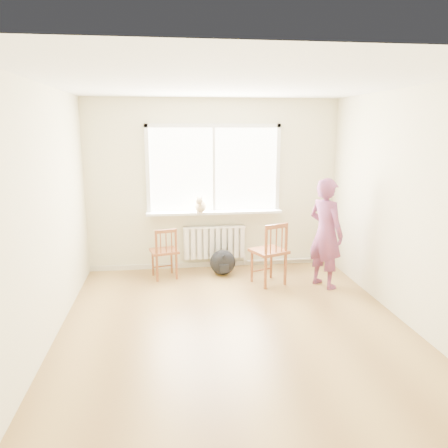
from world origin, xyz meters
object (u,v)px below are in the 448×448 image
object	(u,v)px
chair_right	(271,253)
person	(326,233)
backpack	(223,262)
cat	(200,205)
chair_left	(165,253)

from	to	relation	value
chair_right	person	size ratio (longest dim) A/B	0.59
chair_right	backpack	xyz separation A→B (m)	(-0.64, 0.52, -0.27)
cat	backpack	bearing A→B (deg)	-25.93
chair_left	backpack	bearing A→B (deg)	169.85
chair_right	cat	world-z (taller)	cat
cat	backpack	world-z (taller)	cat
person	backpack	xyz separation A→B (m)	(-1.39, 0.68, -0.59)
backpack	chair_right	bearing A→B (deg)	-39.09
person	backpack	size ratio (longest dim) A/B	3.97
chair_right	cat	size ratio (longest dim) A/B	2.23
person	chair_right	bearing A→B (deg)	49.39
person	cat	world-z (taller)	person
chair_right	cat	distance (m)	1.36
chair_left	backpack	size ratio (longest dim) A/B	1.99
chair_left	chair_right	xyz separation A→B (m)	(1.53, -0.46, 0.07)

